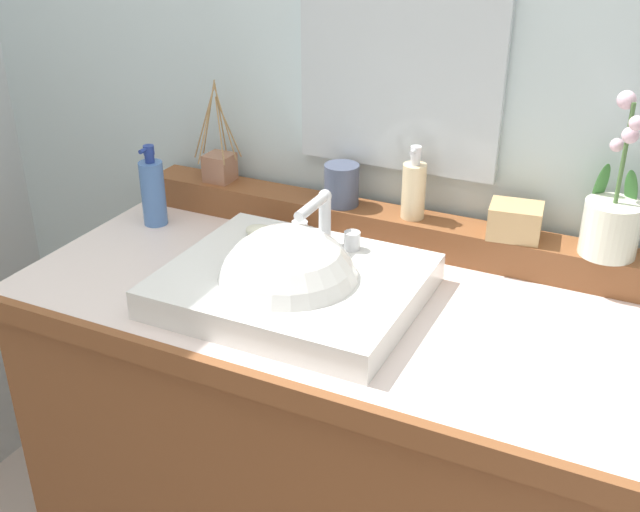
{
  "coord_description": "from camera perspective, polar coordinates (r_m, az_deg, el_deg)",
  "views": [
    {
      "loc": [
        0.52,
        -1.15,
        1.58
      ],
      "look_at": [
        -0.02,
        -0.02,
        0.94
      ],
      "focal_mm": 43.16,
      "sensor_mm": 36.0,
      "label": 1
    }
  ],
  "objects": [
    {
      "name": "soap_dispenser",
      "position": [
        1.58,
        6.96,
        4.96
      ],
      "size": [
        0.05,
        0.05,
        0.15
      ],
      "color": "beige",
      "rests_on": "back_ledge"
    },
    {
      "name": "back_ledge",
      "position": [
        1.64,
        4.71,
        2.21
      ],
      "size": [
        1.13,
        0.09,
        0.07
      ],
      "primitive_type": "cube",
      "color": "brown",
      "rests_on": "vanity_cabinet"
    },
    {
      "name": "lotion_bottle",
      "position": [
        1.74,
        -12.28,
        4.71
      ],
      "size": [
        0.05,
        0.06,
        0.18
      ],
      "color": "#4A72B3",
      "rests_on": "vanity_cabinet"
    },
    {
      "name": "tumbler_cup",
      "position": [
        1.64,
        1.61,
        5.3
      ],
      "size": [
        0.07,
        0.07,
        0.09
      ],
      "primitive_type": "cylinder",
      "color": "#40485D",
      "rests_on": "back_ledge"
    },
    {
      "name": "mirror",
      "position": [
        1.58,
        6.07,
        14.33
      ],
      "size": [
        0.43,
        0.02,
        0.46
      ],
      "primitive_type": "cube",
      "color": "silver"
    },
    {
      "name": "potted_plant",
      "position": [
        1.51,
        20.84,
        2.63
      ],
      "size": [
        0.1,
        0.11,
        0.3
      ],
      "color": "silver",
      "rests_on": "back_ledge"
    },
    {
      "name": "sink_basin",
      "position": [
        1.41,
        -2.21,
        -2.68
      ],
      "size": [
        0.46,
        0.38,
        0.29
      ],
      "color": "white",
      "rests_on": "vanity_cabinet"
    },
    {
      "name": "wall_back",
      "position": [
        1.69,
        7.25,
        14.19
      ],
      "size": [
        3.0,
        0.2,
        2.44
      ],
      "primitive_type": "cube",
      "color": "silver",
      "rests_on": "ground"
    },
    {
      "name": "soap_bar",
      "position": [
        1.54,
        -4.34,
        1.82
      ],
      "size": [
        0.07,
        0.04,
        0.02
      ],
      "primitive_type": "ellipsoid",
      "color": "beige",
      "rests_on": "sink_basin"
    },
    {
      "name": "vanity_cabinet",
      "position": [
        1.71,
        0.99,
        -15.37
      ],
      "size": [
        1.2,
        0.61,
        0.87
      ],
      "color": "brown",
      "rests_on": "ground"
    },
    {
      "name": "reed_diffuser",
      "position": [
        1.79,
        -7.46,
        6.68
      ],
      "size": [
        0.1,
        0.09,
        0.23
      ],
      "color": "#9C684D",
      "rests_on": "back_ledge"
    },
    {
      "name": "trinket_box",
      "position": [
        1.54,
        14.27,
        2.54
      ],
      "size": [
        0.11,
        0.09,
        0.07
      ],
      "primitive_type": "cube",
      "rotation": [
        0.0,
        0.0,
        0.13
      ],
      "color": "tan",
      "rests_on": "back_ledge"
    }
  ]
}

